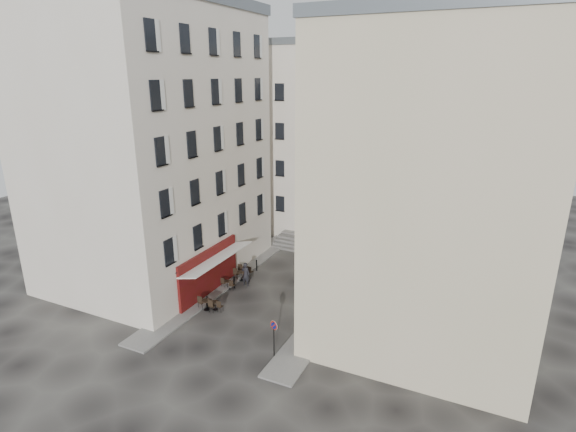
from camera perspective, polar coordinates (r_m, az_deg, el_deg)
The scene contains 18 objects.
ground at distance 31.46m, azimuth -4.15°, elevation -12.10°, with size 90.00×90.00×0.00m, color black.
sidewalk_left at distance 36.56m, azimuth -7.26°, elevation -7.64°, with size 2.00×22.00×0.12m, color slate.
sidewalk_right at distance 32.19m, azimuth 5.68°, elevation -11.28°, with size 2.00×18.00×0.12m, color slate.
building_left at distance 36.37m, azimuth -16.86°, elevation 8.56°, with size 12.20×16.20×20.60m.
building_right at distance 28.07m, azimuth 18.24°, elevation 3.83°, with size 12.20×14.20×18.60m.
building_back at distance 45.56m, azimuth 6.39°, elevation 9.62°, with size 18.20×10.20×18.60m.
cafe_storefront at distance 33.46m, azimuth -9.87°, elevation -6.82°, with size 1.74×7.30×3.50m.
stone_steps at distance 41.61m, azimuth 4.36°, elevation -3.82°, with size 9.00×3.15×0.80m.
bollard_near at distance 32.04m, azimuth -10.23°, elevation -10.69°, with size 0.12×0.12×0.98m.
bollard_mid at distance 34.61m, azimuth -6.86°, elevation -8.29°, with size 0.12×0.12×0.98m.
bollard_far at distance 37.33m, azimuth -4.01°, elevation -6.20°, with size 0.12×0.12×0.98m.
no_parking_sign at distance 26.14m, azimuth -1.82°, elevation -14.51°, with size 0.51×0.21×2.36m.
bistro_table_a at distance 31.89m, azimuth -10.27°, elevation -10.92°, with size 1.35×0.63×0.95m.
bistro_table_b at distance 31.85m, azimuth -9.19°, elevation -11.06°, with size 1.15×0.54×0.81m.
bistro_table_c at distance 34.60m, azimuth -7.63°, elevation -8.53°, with size 1.16×0.54×0.81m.
bistro_table_d at distance 35.71m, azimuth -5.93°, elevation -7.46°, with size 1.37×0.64×0.96m.
bistro_table_e at distance 36.54m, azimuth -5.38°, elevation -6.89°, with size 1.29×0.60×0.91m.
pedestrian at distance 34.73m, azimuth -5.39°, elevation -7.36°, with size 0.70×0.46×1.91m, color black.
Camera 1 is at (13.66, -23.67, 15.58)m, focal length 28.00 mm.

